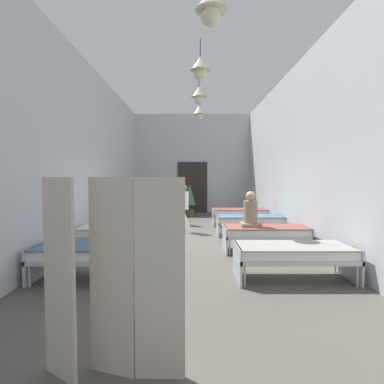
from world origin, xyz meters
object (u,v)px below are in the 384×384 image
nurse_near_aisle (178,210)px  patient_seated_secondary (250,213)px  bed_left_row_1 (119,232)px  privacy_screen (110,278)px  bed_right_row_2 (249,220)px  nurse_mid_aisle (183,215)px  bed_right_row_3 (239,213)px  bed_right_row_1 (265,232)px  potted_plant (189,198)px  bed_left_row_0 (92,253)px  bed_left_row_3 (145,213)px  bed_left_row_2 (135,220)px  patient_seated_primary (155,201)px  bed_right_row_0 (293,253)px

nurse_near_aisle → patient_seated_secondary: size_ratio=1.86×
bed_left_row_1 → privacy_screen: (0.95, -4.37, 0.41)m
bed_right_row_2 → patient_seated_secondary: 1.97m
nurse_mid_aisle → privacy_screen: privacy_screen is taller
bed_right_row_3 → nurse_near_aisle: (-2.18, 0.17, 0.09)m
bed_right_row_1 → patient_seated_secondary: 0.55m
potted_plant → bed_right_row_3: bearing=-52.6°
bed_left_row_0 → bed_right_row_3: (3.32, 5.70, 0.00)m
bed_right_row_1 → bed_right_row_2: (0.00, 1.90, 0.00)m
bed_left_row_3 → bed_left_row_1: bearing=-90.0°
bed_left_row_2 → nurse_mid_aisle: nurse_mid_aisle is taller
bed_left_row_1 → bed_right_row_1: 3.32m
bed_right_row_1 → nurse_near_aisle: nurse_near_aisle is taller
nurse_mid_aisle → patient_seated_primary: size_ratio=1.86×
bed_left_row_2 → nurse_near_aisle: nurse_near_aisle is taller
bed_right_row_2 → bed_right_row_3: 1.90m
bed_left_row_1 → bed_left_row_2: 1.90m
bed_left_row_3 → patient_seated_secondary: 4.83m
bed_left_row_2 → bed_right_row_0: bearing=-48.9°
bed_left_row_2 → privacy_screen: bearing=-81.4°
bed_right_row_1 → bed_right_row_2: same height
patient_seated_primary → patient_seated_secondary: bearing=-55.1°
potted_plant → bed_left_row_1: bearing=-104.1°
bed_left_row_1 → nurse_near_aisle: (1.14, 3.97, 0.09)m
bed_left_row_0 → bed_right_row_0: same height
bed_left_row_0 → patient_seated_secondary: (2.97, 1.91, 0.43)m
bed_right_row_3 → patient_seated_secondary: size_ratio=2.37×
nurse_near_aisle → patient_seated_primary: 0.89m
nurse_near_aisle → privacy_screen: (-0.19, -8.34, 0.32)m
privacy_screen → nurse_near_aisle: bearing=106.8°
bed_right_row_0 → nurse_mid_aisle: bearing=114.0°
bed_left_row_3 → bed_right_row_0: bearing=-59.8°
bed_right_row_1 → bed_left_row_0: bearing=-150.2°
nurse_mid_aisle → bed_left_row_1: bearing=-174.3°
nurse_mid_aisle → patient_seated_secondary: bearing=-111.7°
bed_right_row_1 → bed_left_row_3: 5.04m
bed_right_row_0 → nurse_mid_aisle: size_ratio=1.28×
bed_left_row_1 → bed_right_row_2: 3.82m
bed_left_row_0 → bed_left_row_3: (0.00, 5.70, 0.00)m
bed_right_row_2 → nurse_mid_aisle: (-1.93, 0.54, 0.09)m
bed_right_row_2 → privacy_screen: (-2.37, -6.27, 0.41)m
nurse_mid_aisle → patient_seated_secondary: nurse_mid_aisle is taller
patient_seated_primary → patient_seated_secondary: same height
nurse_mid_aisle → bed_right_row_3: bearing=-19.8°
bed_left_row_1 → nurse_mid_aisle: 2.81m
bed_left_row_0 → nurse_mid_aisle: (1.38, 4.34, 0.09)m
bed_left_row_0 → bed_right_row_2: bearing=48.9°
bed_right_row_3 → potted_plant: bearing=127.4°
bed_left_row_1 → potted_plant: 6.33m
bed_left_row_0 → nurse_mid_aisle: bearing=72.3°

